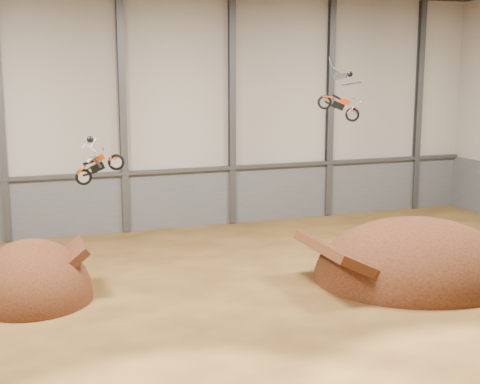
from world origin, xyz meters
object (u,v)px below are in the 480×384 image
Objects in this scene: takeoff_ramp at (33,298)px; fmx_rider_b at (336,89)px; landing_ramp at (415,277)px; fmx_rider_a at (103,154)px.

fmx_rider_b is at bearing -11.01° from takeoff_ramp.
fmx_rider_b is at bearing 172.37° from landing_ramp.
takeoff_ramp is at bearing -158.02° from fmx_rider_b.
fmx_rider_a is at bearing -24.19° from takeoff_ramp.
fmx_rider_a reaches higher than landing_ramp.
fmx_rider_a is at bearing 173.01° from landing_ramp.
fmx_rider_b is (-4.07, 0.55, 8.71)m from landing_ramp.
takeoff_ramp is at bearing 162.87° from fmx_rider_a.
takeoff_ramp is at bearing 169.80° from landing_ramp.
fmx_rider_b reaches higher than landing_ramp.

